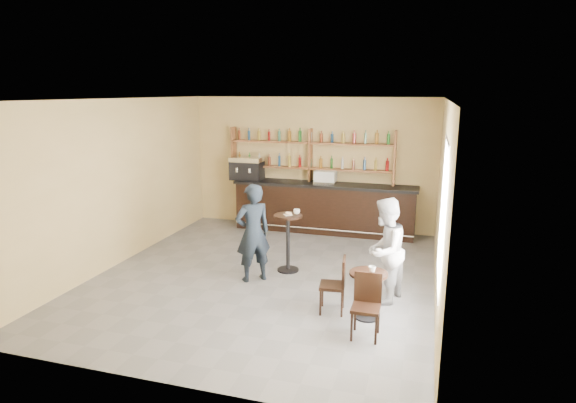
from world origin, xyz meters
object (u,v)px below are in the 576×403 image
(bar_counter, at_px, (324,208))
(chair_south, at_px, (366,307))
(chair_west, at_px, (332,285))
(patron_second, at_px, (385,251))
(espresso_machine, at_px, (247,168))
(cafe_table, at_px, (368,295))
(man_main, at_px, (253,233))
(pedestal_table, at_px, (288,243))
(pastry_case, at_px, (326,177))

(bar_counter, bearing_deg, chair_south, -71.24)
(chair_west, height_order, patron_second, patron_second)
(patron_second, bearing_deg, chair_west, -32.21)
(espresso_machine, distance_m, cafe_table, 5.70)
(man_main, bearing_deg, patron_second, 133.35)
(chair_west, bearing_deg, chair_south, 35.71)
(espresso_machine, xyz_separation_m, cafe_table, (3.58, -4.29, -1.10))
(cafe_table, bearing_deg, espresso_machine, 129.85)
(espresso_machine, xyz_separation_m, pedestal_table, (1.88, -2.76, -0.92))
(cafe_table, xyz_separation_m, patron_second, (0.16, 0.67, 0.50))
(bar_counter, distance_m, espresso_machine, 2.15)
(pedestal_table, bearing_deg, chair_south, -50.60)
(cafe_table, xyz_separation_m, chair_south, (0.05, -0.60, 0.08))
(espresso_machine, distance_m, pastry_case, 2.00)
(espresso_machine, height_order, man_main, man_main)
(espresso_machine, distance_m, pedestal_table, 3.47)
(man_main, height_order, cafe_table, man_main)
(espresso_machine, bearing_deg, pedestal_table, -57.76)
(bar_counter, xyz_separation_m, espresso_machine, (-1.97, 0.00, 0.87))
(bar_counter, xyz_separation_m, chair_west, (1.06, -4.24, -0.15))
(pedestal_table, relative_size, chair_south, 1.23)
(espresso_machine, relative_size, chair_west, 0.89)
(man_main, relative_size, patron_second, 1.03)
(bar_counter, height_order, pastry_case, pastry_case)
(bar_counter, distance_m, man_main, 3.44)
(pastry_case, bearing_deg, bar_counter, -176.74)
(man_main, relative_size, chair_west, 2.02)
(pastry_case, height_order, chair_west, pastry_case)
(pastry_case, bearing_deg, chair_west, -72.98)
(chair_west, relative_size, patron_second, 0.51)
(pedestal_table, relative_size, cafe_table, 1.52)
(bar_counter, relative_size, patron_second, 2.56)
(pedestal_table, height_order, cafe_table, pedestal_table)
(espresso_machine, xyz_separation_m, chair_west, (3.03, -4.24, -1.03))
(espresso_machine, bearing_deg, cafe_table, -52.19)
(cafe_table, bearing_deg, patron_second, 76.47)
(espresso_machine, bearing_deg, bar_counter, -2.03)
(espresso_machine, relative_size, pedestal_table, 0.71)
(chair_south, height_order, patron_second, patron_second)
(espresso_machine, height_order, chair_west, espresso_machine)
(bar_counter, height_order, cafe_table, bar_counter)
(pedestal_table, height_order, chair_west, pedestal_table)
(chair_south, bearing_deg, espresso_machine, 126.26)
(espresso_machine, height_order, pastry_case, espresso_machine)
(cafe_table, xyz_separation_m, chair_west, (-0.55, 0.05, 0.08))
(man_main, distance_m, patron_second, 2.33)
(pastry_case, height_order, man_main, man_main)
(man_main, relative_size, chair_south, 1.99)
(bar_counter, relative_size, chair_west, 4.99)
(chair_west, height_order, chair_south, chair_south)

